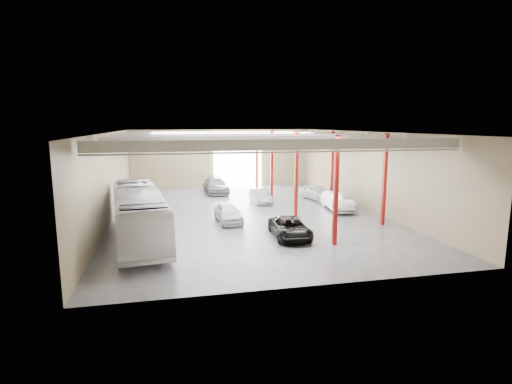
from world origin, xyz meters
name	(u,v)px	position (x,y,z in m)	size (l,w,h in m)	color
depot_shell	(247,156)	(0.13, 0.48, 4.98)	(22.12, 32.12, 7.06)	#414045
coach_bus	(139,214)	(-8.50, -6.21, 1.76)	(2.96, 12.66, 3.53)	white
black_sedan	(290,228)	(1.48, -7.85, 0.69)	(2.28, 4.94, 1.37)	black
car_row_a	(228,213)	(-2.00, -2.65, 0.75)	(1.76, 4.38, 1.49)	silver
car_row_b	(261,196)	(2.29, 4.50, 0.69)	(1.46, 4.17, 1.37)	#ACADB1
car_row_c	(216,186)	(-1.35, 11.12, 0.84)	(2.36, 5.79, 1.68)	slate
car_right_near	(338,201)	(8.30, -0.39, 0.84)	(1.78, 5.11, 1.69)	#AAAAAF
car_right_far	(317,192)	(8.30, 4.81, 0.77)	(1.81, 4.51, 1.54)	silver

